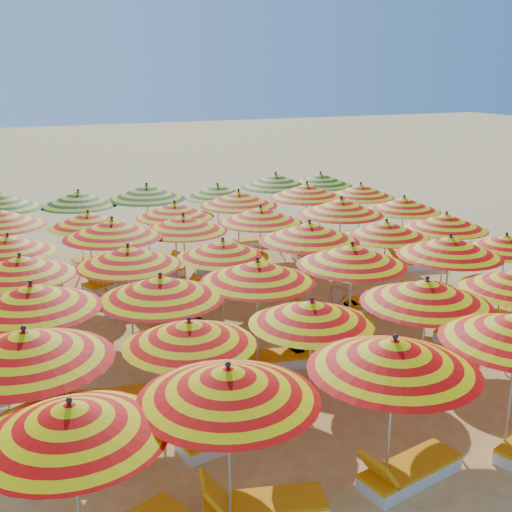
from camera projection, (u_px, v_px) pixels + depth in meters
name	position (u px, v px, depth m)	size (l,w,h in m)	color
ground	(264.00, 324.00, 15.56)	(120.00, 120.00, 0.00)	#F6C76D
umbrella_0	(71.00, 420.00, 7.32)	(2.64, 2.64, 2.40)	silver
umbrella_1	(228.00, 383.00, 8.01)	(2.99, 2.99, 2.49)	silver
umbrella_2	(394.00, 355.00, 8.73)	(2.96, 2.96, 2.53)	silver
umbrella_6	(25.00, 346.00, 8.89)	(3.10, 3.10, 2.58)	silver
umbrella_7	(189.00, 333.00, 10.06)	(2.70, 2.70, 2.26)	silver
umbrella_8	(312.00, 312.00, 10.84)	(2.44, 2.44, 2.28)	silver
umbrella_9	(426.00, 292.00, 11.34)	(2.38, 2.38, 2.47)	silver
umbrella_12	(32.00, 297.00, 11.00)	(2.49, 2.49, 2.50)	silver
umbrella_13	(161.00, 288.00, 11.63)	(2.94, 2.94, 2.44)	silver
umbrella_14	(257.00, 271.00, 12.58)	(2.70, 2.70, 2.44)	silver
umbrella_15	(352.00, 255.00, 13.51)	(2.99, 2.99, 2.50)	silver
umbrella_16	(450.00, 246.00, 14.22)	(2.42, 2.42, 2.48)	silver
umbrella_17	(506.00, 243.00, 15.31)	(2.66, 2.66, 2.23)	silver
umbrella_18	(20.00, 266.00, 13.05)	(2.72, 2.72, 2.39)	silver
umbrella_19	(128.00, 256.00, 13.74)	(2.76, 2.76, 2.40)	silver
umbrella_20	(223.00, 249.00, 14.74)	(2.51, 2.51, 2.26)	silver
umbrella_21	(309.00, 232.00, 15.19)	(3.18, 3.18, 2.56)	silver
umbrella_22	(386.00, 229.00, 16.22)	(2.22, 2.22, 2.34)	silver
umbrella_23	(446.00, 222.00, 17.00)	(2.85, 2.85, 2.35)	silver
umbrella_24	(8.00, 244.00, 14.89)	(2.56, 2.56, 2.33)	silver
umbrella_25	(112.00, 228.00, 15.52)	(3.16, 3.16, 2.56)	silver
umbrella_26	(183.00, 223.00, 16.56)	(2.62, 2.62, 2.42)	silver
umbrella_27	(261.00, 215.00, 17.39)	(2.81, 2.81, 2.45)	silver
umbrella_28	(341.00, 207.00, 17.98)	(2.88, 2.88, 2.56)	silver
umbrella_29	(404.00, 204.00, 19.20)	(2.60, 2.60, 2.35)	silver
umbrella_30	(0.00, 218.00, 16.82)	(2.47, 2.47, 2.51)	silver
umbrella_31	(88.00, 219.00, 17.45)	(2.59, 2.59, 2.30)	silver
umbrella_32	(175.00, 210.00, 18.32)	(2.79, 2.79, 2.37)	silver
umbrella_33	(239.00, 198.00, 19.32)	(2.62, 2.62, 2.51)	silver
umbrella_34	(307.00, 191.00, 20.16)	(2.72, 2.72, 2.59)	silver
umbrella_35	(360.00, 191.00, 21.17)	(2.40, 2.40, 2.38)	silver
umbrella_36	(0.00, 201.00, 18.73)	(3.11, 3.11, 2.57)	silver
umbrella_37	(79.00, 199.00, 19.46)	(2.50, 2.50, 2.47)	silver
umbrella_38	(147.00, 192.00, 20.09)	(2.82, 2.82, 2.56)	silver
umbrella_39	(218.00, 191.00, 21.23)	(2.91, 2.91, 2.36)	silver
umbrella_40	(276.00, 181.00, 22.01)	(3.01, 3.01, 2.59)	silver
umbrella_41	(320.00, 179.00, 22.94)	(2.40, 2.40, 2.45)	silver
lounger_1	(262.00, 507.00, 8.85)	(1.82, 0.99, 0.69)	white
lounger_2	(408.00, 472.00, 9.63)	(1.81, 0.91, 0.69)	white
lounger_6	(73.00, 463.00, 9.84)	(1.82, 1.00, 0.69)	white
lounger_7	(230.00, 434.00, 10.63)	(1.80, 0.86, 0.69)	white
lounger_9	(141.00, 396.00, 11.84)	(1.81, 0.90, 0.69)	white
lounger_10	(283.00, 358.00, 13.41)	(1.81, 0.92, 0.69)	white
lounger_11	(321.00, 346.00, 13.98)	(1.77, 0.71, 0.69)	white
lounger_12	(462.00, 329.00, 14.92)	(1.82, 1.17, 0.69)	white
lounger_13	(481.00, 318.00, 15.53)	(1.81, 0.90, 0.69)	white
lounger_14	(0.00, 362.00, 13.22)	(1.75, 0.63, 0.69)	white
lounger_15	(325.00, 312.00, 15.96)	(1.78, 0.76, 0.69)	white
lounger_16	(362.00, 303.00, 16.56)	(1.78, 0.72, 0.69)	white
lounger_17	(425.00, 294.00, 17.19)	(1.83, 1.13, 0.69)	white
lounger_19	(138.00, 307.00, 16.27)	(1.80, 0.82, 0.69)	white
lounger_20	(167.00, 297.00, 16.96)	(1.79, 0.80, 0.69)	white
lounger_21	(277.00, 283.00, 18.13)	(1.81, 0.90, 0.69)	white
lounger_22	(414.00, 264.00, 19.87)	(1.81, 0.93, 0.69)	white
lounger_23	(28.00, 289.00, 17.64)	(1.83, 1.05, 0.69)	white
lounger_24	(112.00, 283.00, 18.10)	(1.83, 1.16, 0.69)	white
lounger_25	(158.00, 274.00, 18.90)	(1.83, 1.13, 0.69)	white
lounger_26	(221.00, 266.00, 19.67)	(1.81, 0.91, 0.69)	white
lounger_27	(320.00, 253.00, 21.10)	(1.78, 0.74, 0.69)	white
lounger_28	(102.00, 259.00, 20.37)	(1.81, 0.87, 0.69)	white
lounger_29	(260.00, 241.00, 22.57)	(1.75, 0.62, 0.69)	white
beachgoer_b	(194.00, 337.00, 13.08)	(0.69, 0.54, 1.43)	tan
beachgoer_a	(338.00, 305.00, 14.73)	(0.55, 0.36, 1.50)	tan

